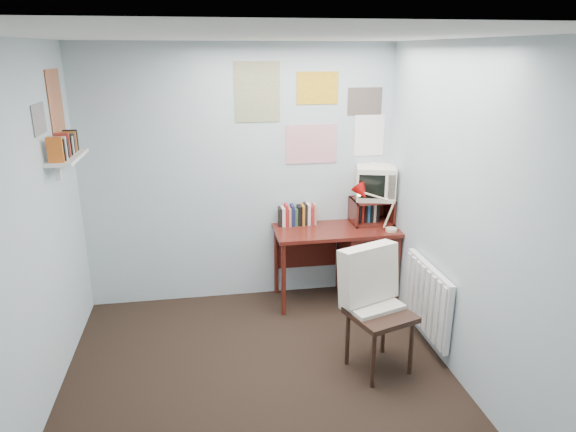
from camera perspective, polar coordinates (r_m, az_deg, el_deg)
name	(u,v)px	position (r m, az deg, el deg)	size (l,w,h in m)	color
ground	(265,401)	(3.95, -2.60, -19.86)	(3.50, 3.50, 0.00)	black
back_wall	(240,177)	(5.00, -5.31, 4.35)	(3.00, 0.02, 2.50)	#ADBDC5
left_wall	(15,254)	(3.51, -28.09, -3.79)	(0.02, 3.50, 2.50)	#ADBDC5
right_wall	(476,227)	(3.80, 20.18, -1.15)	(0.02, 3.50, 2.50)	#ADBDC5
ceiling	(259,36)	(3.12, -3.28, 19.36)	(3.00, 3.50, 0.02)	white
desk	(361,260)	(5.23, 8.14, -4.89)	(1.20, 0.55, 0.76)	#521912
desk_chair	(381,315)	(4.09, 10.24, -10.76)	(0.49, 0.47, 0.96)	black
desk_lamp	(393,211)	(4.97, 11.55, 0.53)	(0.28, 0.24, 0.40)	#AB0D0B
tv_riser	(371,211)	(5.20, 9.25, 0.56)	(0.40, 0.30, 0.25)	#521912
crt_tv	(376,181)	(5.15, 9.72, 3.87)	(0.38, 0.35, 0.36)	#EFE2C8
book_row	(308,214)	(5.11, 2.29, 0.28)	(0.60, 0.14, 0.22)	#521912
radiator	(427,299)	(4.54, 15.22, -8.86)	(0.09, 0.80, 0.60)	white
wall_shelf	(67,157)	(4.40, -23.32, 6.01)	(0.20, 0.62, 0.24)	white
posters_back	(312,113)	(4.99, 2.68, 11.38)	(1.20, 0.01, 0.90)	white
posters_left	(48,108)	(4.37, -25.16, 10.77)	(0.01, 0.70, 0.60)	white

